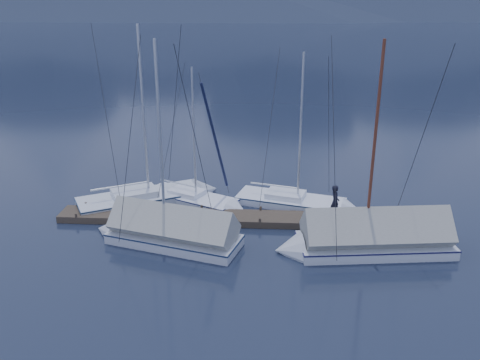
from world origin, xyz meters
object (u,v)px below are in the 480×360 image
sailboat_covered_near (362,240)px  sailboat_covered_far (163,232)px  person (335,202)px  sailboat_open_left (159,197)px  sailboat_open_right (306,204)px  sailboat_open_mid (203,202)px

sailboat_covered_near → sailboat_covered_far: sailboat_covered_near is taller
sailboat_covered_near → person: (-0.92, 2.50, 0.72)m
sailboat_covered_far → person: 8.27m
sailboat_open_left → sailboat_open_right: sailboat_open_left is taller
sailboat_open_right → sailboat_covered_far: (-6.74, -4.42, 0.33)m
sailboat_open_left → sailboat_open_right: size_ratio=1.16×
sailboat_covered_far → person: bearing=15.7°
sailboat_open_left → sailboat_covered_far: bearing=-75.8°
sailboat_covered_near → person: 2.76m
sailboat_open_mid → sailboat_open_right: sailboat_open_right is taller
sailboat_covered_near → sailboat_covered_far: bearing=178.2°
sailboat_open_right → person: sailboat_open_right is taller
person → sailboat_open_right: bearing=20.8°
sailboat_covered_far → sailboat_open_left: bearing=104.2°
sailboat_open_right → sailboat_open_left: bearing=176.7°
sailboat_open_left → sailboat_covered_far: (1.24, -4.89, 0.30)m
sailboat_open_right → sailboat_covered_far: 8.06m
sailboat_open_left → person: (9.17, -2.67, 1.04)m
sailboat_covered_far → person: (7.93, 2.22, 0.74)m
sailboat_open_left → sailboat_open_mid: sailboat_open_left is taller
sailboat_open_left → sailboat_open_mid: 2.50m
person → sailboat_covered_near: bearing=-167.6°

